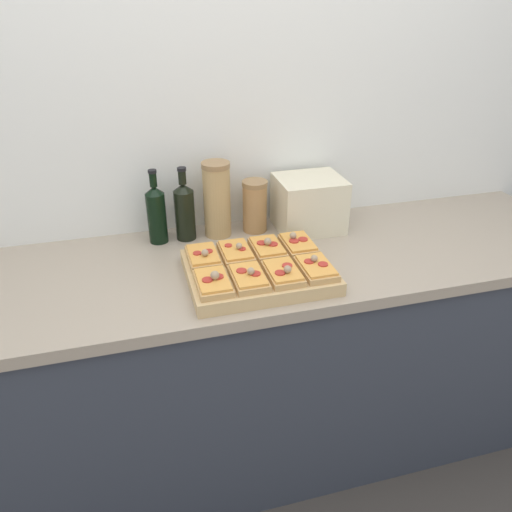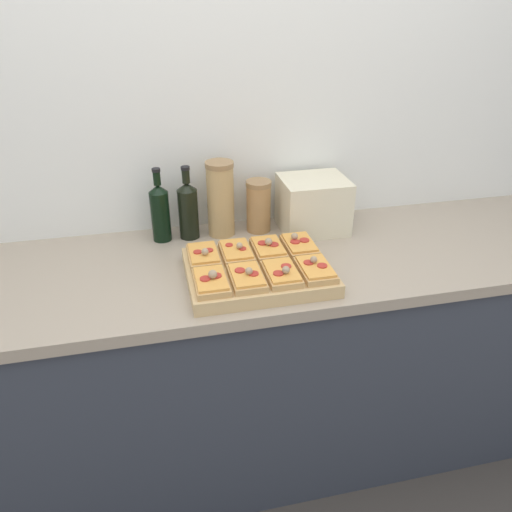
{
  "view_description": "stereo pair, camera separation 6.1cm",
  "coord_description": "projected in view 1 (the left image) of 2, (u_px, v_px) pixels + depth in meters",
  "views": [
    {
      "loc": [
        -0.34,
        -1.13,
        1.73
      ],
      "look_at": [
        0.04,
        0.23,
        0.96
      ],
      "focal_mm": 35.0,
      "sensor_mm": 36.0,
      "label": 1
    },
    {
      "loc": [
        -0.28,
        -1.14,
        1.73
      ],
      "look_at": [
        0.04,
        0.23,
        0.96
      ],
      "focal_mm": 35.0,
      "sensor_mm": 36.0,
      "label": 2
    }
  ],
  "objects": [
    {
      "name": "grain_jar_short",
      "position": [
        255.0,
        206.0,
        1.87
      ],
      "size": [
        0.09,
        0.09,
        0.2
      ],
      "color": "#AD7F4C",
      "rests_on": "kitchen_counter"
    },
    {
      "name": "pizza_slice_front_midleft",
      "position": [
        249.0,
        277.0,
        1.5
      ],
      "size": [
        0.1,
        0.16,
        0.05
      ],
      "color": "tan",
      "rests_on": "cutting_board"
    },
    {
      "name": "pizza_slice_back_left",
      "position": [
        203.0,
        256.0,
        1.61
      ],
      "size": [
        0.1,
        0.16,
        0.05
      ],
      "color": "tan",
      "rests_on": "cutting_board"
    },
    {
      "name": "pizza_slice_front_right",
      "position": [
        316.0,
        268.0,
        1.55
      ],
      "size": [
        0.1,
        0.16,
        0.05
      ],
      "color": "tan",
      "rests_on": "cutting_board"
    },
    {
      "name": "pizza_slice_front_left",
      "position": [
        213.0,
        282.0,
        1.47
      ],
      "size": [
        0.1,
        0.16,
        0.05
      ],
      "color": "tan",
      "rests_on": "cutting_board"
    },
    {
      "name": "wine_bottle",
      "position": [
        185.0,
        210.0,
        1.81
      ],
      "size": [
        0.07,
        0.07,
        0.27
      ],
      "color": "black",
      "rests_on": "kitchen_counter"
    },
    {
      "name": "toaster_oven",
      "position": [
        309.0,
        203.0,
        1.89
      ],
      "size": [
        0.27,
        0.21,
        0.2
      ],
      "color": "beige",
      "rests_on": "kitchen_counter"
    },
    {
      "name": "cutting_board",
      "position": [
        258.0,
        272.0,
        1.6
      ],
      "size": [
        0.45,
        0.35,
        0.04
      ],
      "primitive_type": "cube",
      "color": "tan",
      "rests_on": "kitchen_counter"
    },
    {
      "name": "pizza_slice_back_midright",
      "position": [
        267.0,
        248.0,
        1.66
      ],
      "size": [
        0.1,
        0.16,
        0.05
      ],
      "color": "tan",
      "rests_on": "cutting_board"
    },
    {
      "name": "pizza_slice_front_midright",
      "position": [
        283.0,
        273.0,
        1.52
      ],
      "size": [
        0.1,
        0.16,
        0.05
      ],
      "color": "tan",
      "rests_on": "cutting_board"
    },
    {
      "name": "wall_back",
      "position": [
        215.0,
        132.0,
        1.83
      ],
      "size": [
        6.0,
        0.06,
        2.5
      ],
      "color": "silver",
      "rests_on": "ground_plane"
    },
    {
      "name": "ground_plane",
      "position": [
        263.0,
        511.0,
        1.86
      ],
      "size": [
        12.0,
        12.0,
        0.0
      ],
      "primitive_type": "plane",
      "color": "#3D3833"
    },
    {
      "name": "olive_oil_bottle",
      "position": [
        156.0,
        213.0,
        1.78
      ],
      "size": [
        0.07,
        0.07,
        0.27
      ],
      "color": "black",
      "rests_on": "kitchen_counter"
    },
    {
      "name": "kitchen_counter",
      "position": [
        241.0,
        363.0,
        1.92
      ],
      "size": [
        2.63,
        0.67,
        0.9
      ],
      "color": "#333842",
      "rests_on": "ground_plane"
    },
    {
      "name": "pizza_slice_back_right",
      "position": [
        298.0,
        244.0,
        1.69
      ],
      "size": [
        0.1,
        0.16,
        0.05
      ],
      "color": "tan",
      "rests_on": "cutting_board"
    },
    {
      "name": "grain_jar_tall",
      "position": [
        217.0,
        199.0,
        1.82
      ],
      "size": [
        0.1,
        0.1,
        0.28
      ],
      "color": "tan",
      "rests_on": "kitchen_counter"
    },
    {
      "name": "pizza_slice_back_midleft",
      "position": [
        236.0,
        252.0,
        1.64
      ],
      "size": [
        0.1,
        0.16,
        0.05
      ],
      "color": "tan",
      "rests_on": "cutting_board"
    }
  ]
}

